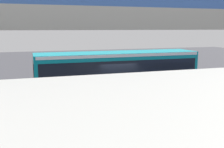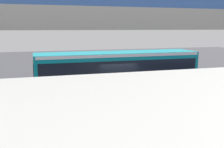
% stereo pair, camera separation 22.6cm
% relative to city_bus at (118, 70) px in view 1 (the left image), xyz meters
% --- Properties ---
extents(ground, '(80.00, 80.00, 0.00)m').
position_rel_city_bus_xyz_m(ground, '(0.36, 0.87, -1.88)').
color(ground, '#38383D').
extents(city_bus, '(11.54, 2.85, 3.15)m').
position_rel_city_bus_xyz_m(city_bus, '(0.00, 0.00, 0.00)').
color(city_bus, '#0C8493').
rests_on(city_bus, ground).
extents(bicycle_black, '(1.77, 0.44, 0.96)m').
position_rel_city_bus_xyz_m(bicycle_black, '(-6.08, 3.88, -1.51)').
color(bicycle_black, black).
rests_on(bicycle_black, ground).
extents(pedestrian, '(0.38, 0.38, 1.79)m').
position_rel_city_bus_xyz_m(pedestrian, '(-3.93, -3.06, -1.00)').
color(pedestrian, '#2D2D38').
rests_on(pedestrian, ground).
extents(lane_dash_leftmost, '(2.00, 0.20, 0.01)m').
position_rel_city_bus_xyz_m(lane_dash_leftmost, '(-3.64, -1.22, -1.88)').
color(lane_dash_leftmost, silver).
rests_on(lane_dash_leftmost, ground).
extents(lane_dash_left, '(2.00, 0.20, 0.01)m').
position_rel_city_bus_xyz_m(lane_dash_left, '(0.36, -1.22, -1.88)').
color(lane_dash_left, silver).
rests_on(lane_dash_left, ground).
extents(lane_dash_centre, '(2.00, 0.20, 0.01)m').
position_rel_city_bus_xyz_m(lane_dash_centre, '(4.36, -1.22, -1.88)').
color(lane_dash_centre, silver).
rests_on(lane_dash_centre, ground).
extents(pedestrian_overpass, '(24.98, 2.60, 6.41)m').
position_rel_city_bus_xyz_m(pedestrian_overpass, '(0.36, 10.80, 2.79)').
color(pedestrian_overpass, '#9E9E99').
rests_on(pedestrian_overpass, ground).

